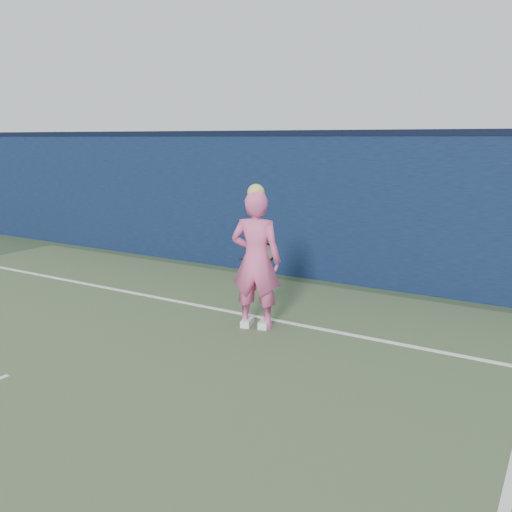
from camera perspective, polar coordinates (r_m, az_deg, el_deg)
The scene contains 4 objects.
backstop_wall at distance 10.14m, azimuth 0.98°, elevation 5.43°, with size 24.00×0.40×2.50m, color #0B1433.
wall_cap at distance 10.06m, azimuth 1.01°, elevation 12.79°, with size 24.00×0.42×0.10m, color black.
player at distance 7.05m, azimuth -0.00°, elevation -0.40°, with size 0.75×0.59×1.90m.
racket at distance 7.50m, azimuth 0.85°, elevation 0.30°, with size 0.46×0.29×0.27m.
Camera 1 is at (4.99, -2.24, 2.48)m, focal length 38.00 mm.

